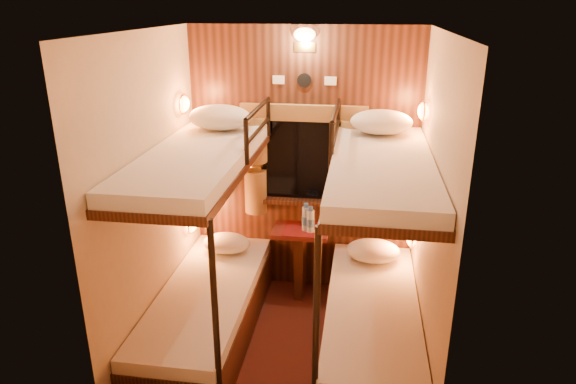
% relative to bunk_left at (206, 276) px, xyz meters
% --- Properties ---
extents(floor, '(2.10, 2.10, 0.00)m').
position_rel_bunk_left_xyz_m(floor, '(0.65, -0.07, -0.56)').
color(floor, '#3D1910').
rests_on(floor, ground).
extents(ceiling, '(2.10, 2.10, 0.00)m').
position_rel_bunk_left_xyz_m(ceiling, '(0.65, -0.07, 1.84)').
color(ceiling, silver).
rests_on(ceiling, wall_back).
extents(wall_back, '(2.40, 0.00, 2.40)m').
position_rel_bunk_left_xyz_m(wall_back, '(0.65, 0.98, 0.64)').
color(wall_back, '#C6B293').
rests_on(wall_back, floor).
extents(wall_front, '(2.40, 0.00, 2.40)m').
position_rel_bunk_left_xyz_m(wall_front, '(0.65, -1.12, 0.64)').
color(wall_front, '#C6B293').
rests_on(wall_front, floor).
extents(wall_left, '(0.00, 2.40, 2.40)m').
position_rel_bunk_left_xyz_m(wall_left, '(-0.35, -0.07, 0.64)').
color(wall_left, '#C6B293').
rests_on(wall_left, floor).
extents(wall_right, '(0.00, 2.40, 2.40)m').
position_rel_bunk_left_xyz_m(wall_right, '(1.65, -0.07, 0.64)').
color(wall_right, '#C6B293').
rests_on(wall_right, floor).
extents(back_panel, '(2.00, 0.03, 2.40)m').
position_rel_bunk_left_xyz_m(back_panel, '(0.65, 0.97, 0.64)').
color(back_panel, black).
rests_on(back_panel, floor).
extents(bunk_left, '(0.72, 1.90, 1.82)m').
position_rel_bunk_left_xyz_m(bunk_left, '(0.00, 0.00, 0.00)').
color(bunk_left, black).
rests_on(bunk_left, floor).
extents(bunk_right, '(0.72, 1.90, 1.82)m').
position_rel_bunk_left_xyz_m(bunk_right, '(1.30, 0.00, 0.00)').
color(bunk_right, black).
rests_on(bunk_right, floor).
extents(window, '(1.00, 0.12, 0.79)m').
position_rel_bunk_left_xyz_m(window, '(0.65, 0.94, 0.62)').
color(window, black).
rests_on(window, back_panel).
extents(curtains, '(1.10, 0.22, 1.00)m').
position_rel_bunk_left_xyz_m(curtains, '(0.65, 0.90, 0.71)').
color(curtains, brown).
rests_on(curtains, back_panel).
extents(back_fixtures, '(0.54, 0.09, 0.48)m').
position_rel_bunk_left_xyz_m(back_fixtures, '(0.65, 0.93, 1.69)').
color(back_fixtures, black).
rests_on(back_fixtures, back_panel).
extents(reading_lamps, '(2.00, 0.20, 1.25)m').
position_rel_bunk_left_xyz_m(reading_lamps, '(0.65, 0.63, 0.68)').
color(reading_lamps, orange).
rests_on(reading_lamps, wall_left).
extents(table, '(0.50, 0.34, 0.66)m').
position_rel_bunk_left_xyz_m(table, '(0.65, 0.78, -0.14)').
color(table, '#521212').
rests_on(table, floor).
extents(bottle_left, '(0.08, 0.08, 0.26)m').
position_rel_bunk_left_xyz_m(bottle_left, '(0.70, 0.76, 0.20)').
color(bottle_left, '#99BFE5').
rests_on(bottle_left, table).
extents(bottle_right, '(0.07, 0.07, 0.24)m').
position_rel_bunk_left_xyz_m(bottle_right, '(0.74, 0.73, 0.20)').
color(bottle_right, '#99BFE5').
rests_on(bottle_right, table).
extents(sachet_a, '(0.10, 0.08, 0.01)m').
position_rel_bunk_left_xyz_m(sachet_a, '(0.81, 0.76, 0.09)').
color(sachet_a, silver).
rests_on(sachet_a, table).
extents(sachet_b, '(0.08, 0.07, 0.01)m').
position_rel_bunk_left_xyz_m(sachet_b, '(0.72, 0.78, 0.09)').
color(sachet_b, silver).
rests_on(sachet_b, table).
extents(pillow_lower_left, '(0.42, 0.30, 0.17)m').
position_rel_bunk_left_xyz_m(pillow_lower_left, '(-0.00, 0.63, -0.02)').
color(pillow_lower_left, silver).
rests_on(pillow_lower_left, bunk_left).
extents(pillow_lower_right, '(0.47, 0.33, 0.18)m').
position_rel_bunk_left_xyz_m(pillow_lower_right, '(1.30, 0.65, -0.01)').
color(pillow_lower_right, silver).
rests_on(pillow_lower_right, bunk_right).
extents(pillow_upper_left, '(0.52, 0.37, 0.20)m').
position_rel_bunk_left_xyz_m(pillow_upper_left, '(-0.00, 0.60, 1.13)').
color(pillow_upper_left, silver).
rests_on(pillow_upper_left, bunk_left).
extents(pillow_upper_right, '(0.49, 0.35, 0.19)m').
position_rel_bunk_left_xyz_m(pillow_upper_right, '(1.30, 0.64, 1.12)').
color(pillow_upper_right, silver).
rests_on(pillow_upper_right, bunk_right).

